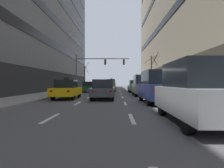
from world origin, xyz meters
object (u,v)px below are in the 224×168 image
at_px(car_driving_3, 88,87).
at_px(traffic_signal_0, 96,66).
at_px(taxi_driving_0, 107,88).
at_px(car_driving_6, 110,87).
at_px(car_parked_0, 196,92).
at_px(car_parked_3, 135,86).
at_px(street_tree_0, 85,76).
at_px(taxi_driving_2, 112,84).
at_px(taxi_driving_4, 67,89).
at_px(car_parked_1, 157,87).
at_px(car_parked_2, 142,85).
at_px(car_driving_1, 94,86).
at_px(street_tree_1, 152,71).
at_px(car_driving_5, 103,90).

distance_m(car_driving_3, traffic_signal_0, 3.70).
xyz_separation_m(taxi_driving_0, car_driving_6, (0.10, 6.15, -0.03)).
xyz_separation_m(car_driving_3, car_parked_0, (6.91, -19.83, 0.32)).
bearing_deg(car_parked_3, street_tree_0, 122.79).
relative_size(car_parked_0, street_tree_0, 0.74).
height_order(taxi_driving_2, traffic_signal_0, traffic_signal_0).
bearing_deg(taxi_driving_4, car_parked_0, -51.76).
bearing_deg(car_parked_1, car_parked_2, 90.00).
bearing_deg(car_driving_3, car_driving_6, 27.23).
relative_size(car_driving_1, street_tree_0, 0.69).
height_order(taxi_driving_0, street_tree_1, street_tree_1).
distance_m(car_driving_1, car_parked_3, 10.45).
distance_m(taxi_driving_4, car_parked_0, 11.43).
bearing_deg(traffic_signal_0, car_driving_5, -80.45).
bearing_deg(street_tree_0, car_parked_0, -73.77).
xyz_separation_m(taxi_driving_2, taxi_driving_4, (-3.24, -25.55, -0.27)).
xyz_separation_m(taxi_driving_4, car_parked_3, (7.07, 10.25, 0.04)).
distance_m(taxi_driving_0, car_driving_3, 5.45).
height_order(car_driving_6, street_tree_1, street_tree_1).
distance_m(taxi_driving_2, street_tree_0, 6.65).
relative_size(taxi_driving_2, traffic_signal_0, 0.55).
relative_size(car_driving_6, street_tree_0, 0.70).
xyz_separation_m(car_driving_6, street_tree_1, (6.47, -0.51, 2.38)).
distance_m(car_parked_1, street_tree_0, 30.89).
height_order(car_driving_1, taxi_driving_4, taxi_driving_4).
xyz_separation_m(car_driving_3, street_tree_0, (-3.31, 15.25, 2.11)).
bearing_deg(street_tree_0, car_parked_3, -57.21).
bearing_deg(traffic_signal_0, car_driving_6, 5.27).
bearing_deg(taxi_driving_4, taxi_driving_2, 82.77).
bearing_deg(traffic_signal_0, street_tree_1, -2.00).
distance_m(car_driving_3, street_tree_1, 9.93).
height_order(car_parked_3, street_tree_1, street_tree_1).
relative_size(taxi_driving_4, car_driving_5, 0.99).
height_order(car_driving_3, car_driving_6, car_driving_6).
xyz_separation_m(taxi_driving_0, taxi_driving_4, (-3.17, -6.31, 0.01)).
relative_size(taxi_driving_0, car_driving_6, 1.02).
height_order(car_driving_1, car_parked_0, car_parked_0).
relative_size(car_driving_3, traffic_signal_0, 0.50).
xyz_separation_m(car_parked_2, street_tree_0, (-10.21, 22.48, 1.77)).
height_order(taxi_driving_2, street_tree_1, street_tree_1).
bearing_deg(car_driving_3, taxi_driving_4, -90.88).
height_order(car_parked_0, car_parked_2, car_parked_2).
bearing_deg(car_driving_3, taxi_driving_0, -56.54).
bearing_deg(car_driving_1, car_parked_1, -71.62).
xyz_separation_m(car_driving_1, car_parked_1, (6.98, -21.02, 0.35)).
distance_m(car_driving_3, street_tree_0, 15.75).
bearing_deg(car_parked_3, traffic_signal_0, 161.59).
xyz_separation_m(taxi_driving_2, car_parked_0, (3.83, -34.52, -0.01)).
bearing_deg(taxi_driving_2, car_driving_6, -89.89).
xyz_separation_m(taxi_driving_0, taxi_driving_2, (0.07, 19.24, 0.28)).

